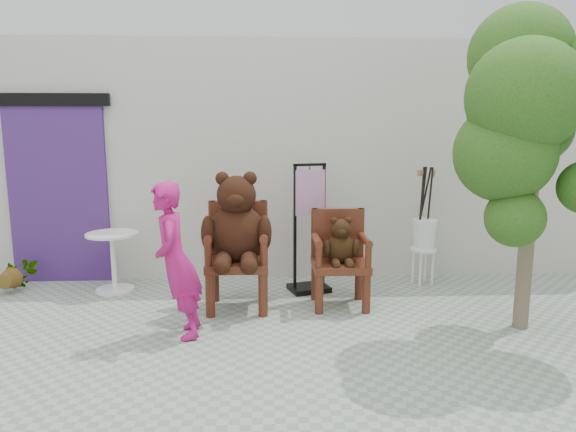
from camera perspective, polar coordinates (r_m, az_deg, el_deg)
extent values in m
plane|color=gray|center=(4.31, 3.65, -16.59)|extent=(60.00, 60.00, 0.00)
cube|color=beige|center=(6.97, 1.08, 6.33)|extent=(9.00, 1.00, 3.00)
cube|color=#45246C|center=(6.97, -24.12, 2.18)|extent=(1.20, 0.08, 2.20)
cube|color=black|center=(6.89, -24.92, 11.66)|extent=(1.40, 0.06, 0.15)
cylinder|color=#431A0E|center=(5.35, -8.64, -8.73)|extent=(0.10, 0.10, 0.45)
cylinder|color=#431A0E|center=(5.81, -8.13, -7.22)|extent=(0.10, 0.10, 0.45)
cylinder|color=#431A0E|center=(5.32, -2.79, -8.74)|extent=(0.10, 0.10, 0.45)
cylinder|color=#431A0E|center=(5.79, -2.77, -7.22)|extent=(0.10, 0.10, 0.45)
cube|color=#431A0E|center=(5.49, -5.63, -5.27)|extent=(0.65, 0.59, 0.09)
cube|color=#431A0E|center=(5.66, -5.55, -1.28)|extent=(0.61, 0.09, 0.59)
cylinder|color=#431A0E|center=(5.68, -8.38, -1.30)|extent=(0.09, 0.09, 0.59)
cylinder|color=#431A0E|center=(5.23, -8.88, -4.07)|extent=(0.08, 0.08, 0.27)
cylinder|color=#431A0E|center=(5.44, -8.64, -2.08)|extent=(0.09, 0.56, 0.09)
cylinder|color=#431A0E|center=(5.65, -2.71, -1.26)|extent=(0.09, 0.09, 0.59)
cylinder|color=#431A0E|center=(5.20, -2.71, -4.05)|extent=(0.08, 0.08, 0.27)
cylinder|color=#431A0E|center=(5.41, -2.72, -2.05)|extent=(0.09, 0.56, 0.09)
ellipsoid|color=black|center=(5.45, -5.67, -2.09)|extent=(0.61, 0.52, 0.65)
sphere|color=black|center=(5.35, -5.76, 2.31)|extent=(0.41, 0.41, 0.41)
ellipsoid|color=black|center=(5.19, -5.86, 1.74)|extent=(0.18, 0.15, 0.15)
sphere|color=black|center=(5.35, -7.32, 4.16)|extent=(0.14, 0.14, 0.14)
sphere|color=black|center=(5.33, -4.24, 4.19)|extent=(0.14, 0.14, 0.14)
ellipsoid|color=black|center=(5.33, -8.89, -1.91)|extent=(0.14, 0.20, 0.37)
ellipsoid|color=black|center=(5.23, -7.25, -4.97)|extent=(0.18, 0.36, 0.18)
sphere|color=black|center=(5.10, -7.38, -5.60)|extent=(0.17, 0.17, 0.17)
ellipsoid|color=black|center=(5.30, -2.60, -1.88)|extent=(0.14, 0.20, 0.37)
ellipsoid|color=black|center=(5.22, -4.33, -4.96)|extent=(0.18, 0.36, 0.18)
sphere|color=black|center=(5.09, -4.38, -5.59)|extent=(0.17, 0.17, 0.17)
cylinder|color=#431A0E|center=(5.40, 3.48, -8.68)|extent=(0.09, 0.09, 0.42)
cylinder|color=#431A0E|center=(5.82, 3.03, -7.31)|extent=(0.09, 0.09, 0.42)
cylinder|color=#431A0E|center=(5.47, 8.70, -8.53)|extent=(0.09, 0.09, 0.42)
cylinder|color=#431A0E|center=(5.89, 7.87, -7.19)|extent=(0.09, 0.09, 0.42)
cube|color=#431A0E|center=(5.57, 5.82, -5.48)|extent=(0.59, 0.54, 0.08)
cube|color=#431A0E|center=(5.72, 5.54, -1.86)|extent=(0.56, 0.08, 0.54)
cylinder|color=#431A0E|center=(5.69, 2.97, -1.89)|extent=(0.08, 0.08, 0.54)
cylinder|color=#431A0E|center=(5.28, 3.42, -4.45)|extent=(0.07, 0.07, 0.25)
cylinder|color=#431A0E|center=(5.47, 3.20, -2.63)|extent=(0.08, 0.52, 0.08)
cylinder|color=#431A0E|center=(5.76, 8.07, -1.83)|extent=(0.08, 0.08, 0.54)
cylinder|color=#431A0E|center=(5.36, 8.92, -4.35)|extent=(0.07, 0.07, 0.25)
cylinder|color=#431A0E|center=(5.54, 8.50, -2.56)|extent=(0.08, 0.52, 0.08)
ellipsoid|color=black|center=(5.53, 5.84, -3.70)|extent=(0.32, 0.27, 0.34)
sphere|color=black|center=(5.47, 5.90, -1.47)|extent=(0.21, 0.21, 0.21)
ellipsoid|color=black|center=(5.39, 6.03, -1.81)|extent=(0.10, 0.08, 0.08)
sphere|color=black|center=(5.45, 5.13, -0.52)|extent=(0.08, 0.08, 0.08)
sphere|color=black|center=(5.47, 6.69, -0.51)|extent=(0.08, 0.08, 0.08)
ellipsoid|color=black|center=(5.44, 4.35, -3.65)|extent=(0.08, 0.11, 0.19)
ellipsoid|color=black|center=(5.41, 5.30, -5.20)|extent=(0.09, 0.19, 0.09)
sphere|color=black|center=(5.34, 5.41, -5.52)|extent=(0.09, 0.09, 0.09)
ellipsoid|color=black|center=(5.48, 7.53, -3.59)|extent=(0.08, 0.11, 0.19)
ellipsoid|color=black|center=(5.43, 6.77, -5.17)|extent=(0.09, 0.19, 0.09)
sphere|color=black|center=(5.36, 6.89, -5.48)|extent=(0.09, 0.09, 0.09)
imported|color=#B4166A|center=(4.79, -12.32, -4.91)|extent=(0.40, 0.56, 1.44)
cylinder|color=white|center=(6.34, -18.97, -1.92)|extent=(0.60, 0.60, 0.03)
cylinder|color=white|center=(6.41, -18.80, -4.90)|extent=(0.06, 0.06, 0.68)
cylinder|color=white|center=(6.50, -18.64, -7.75)|extent=(0.44, 0.44, 0.03)
cube|color=black|center=(5.94, 0.77, -1.56)|extent=(0.04, 0.04, 1.50)
cube|color=black|center=(6.07, 3.96, -1.33)|extent=(0.04, 0.04, 1.50)
cube|color=black|center=(5.90, 2.44, 5.72)|extent=(0.39, 0.15, 0.03)
cube|color=black|center=(6.18, 2.34, -8.00)|extent=(0.53, 0.47, 0.06)
cube|color=#BF83B3|center=(5.92, 2.45, 2.62)|extent=(0.36, 0.14, 0.52)
cylinder|color=black|center=(5.91, 2.43, 5.43)|extent=(0.01, 0.01, 0.08)
cylinder|color=white|center=(6.54, 14.82, -3.62)|extent=(0.32, 0.32, 0.03)
cylinder|color=white|center=(6.69, 15.22, -5.27)|extent=(0.03, 0.03, 0.44)
cylinder|color=white|center=(6.64, 13.82, -5.32)|extent=(0.03, 0.03, 0.44)
cylinder|color=white|center=(6.49, 14.24, -5.70)|extent=(0.03, 0.03, 0.44)
cylinder|color=white|center=(6.54, 15.67, -5.65)|extent=(0.03, 0.03, 0.44)
cylinder|color=black|center=(6.45, 14.69, 1.78)|extent=(0.11, 0.10, 0.80)
cylinder|color=olive|center=(6.44, 14.48, 4.64)|extent=(0.04, 0.04, 0.08)
cylinder|color=black|center=(6.44, 14.63, 1.76)|extent=(0.08, 0.12, 0.80)
cylinder|color=olive|center=(6.41, 14.37, 4.62)|extent=(0.04, 0.04, 0.08)
cylinder|color=black|center=(6.44, 14.63, 1.76)|extent=(0.10, 0.14, 0.79)
cylinder|color=olive|center=(6.42, 14.31, 4.63)|extent=(0.04, 0.05, 0.08)
cylinder|color=black|center=(6.47, 14.90, 1.79)|extent=(0.16, 0.03, 0.79)
cylinder|color=olive|center=(6.49, 14.87, 4.65)|extent=(0.05, 0.04, 0.08)
cylinder|color=black|center=(6.44, 15.47, 1.73)|extent=(0.03, 0.12, 0.80)
cylinder|color=olive|center=(6.42, 15.91, 4.56)|extent=(0.04, 0.04, 0.07)
cylinder|color=black|center=(6.46, 14.73, 1.78)|extent=(0.09, 0.06, 0.80)
cylinder|color=olive|center=(6.44, 14.66, 4.63)|extent=(0.04, 0.04, 0.07)
cylinder|color=brown|center=(5.30, 25.29, 1.63)|extent=(0.14, 0.14, 2.50)
sphere|color=#1A3E11|center=(5.22, 24.35, 15.91)|extent=(0.90, 0.90, 0.90)
sphere|color=#1A3E11|center=(5.58, 25.96, 8.65)|extent=(0.66, 0.66, 0.66)
sphere|color=#1A3E11|center=(4.76, 22.90, 6.49)|extent=(0.85, 0.85, 0.85)
sphere|color=#1A3E11|center=(4.72, 24.81, 11.96)|extent=(0.95, 0.95, 0.95)
sphere|color=#1A3E11|center=(4.79, 23.18, 10.55)|extent=(0.64, 0.64, 0.64)
sphere|color=#1A3E11|center=(4.76, 23.88, -0.18)|extent=(0.50, 0.50, 0.50)
imported|color=#1A3E11|center=(6.91, -28.00, -5.68)|extent=(0.42, 0.37, 0.42)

